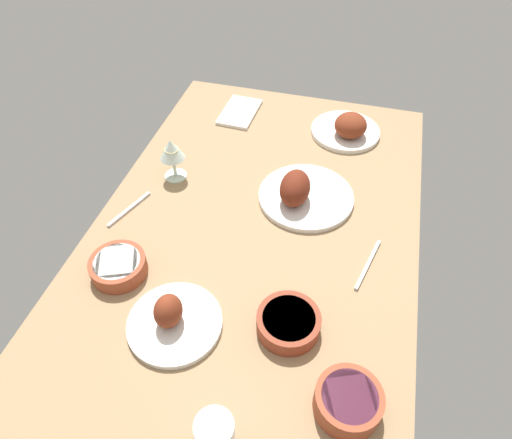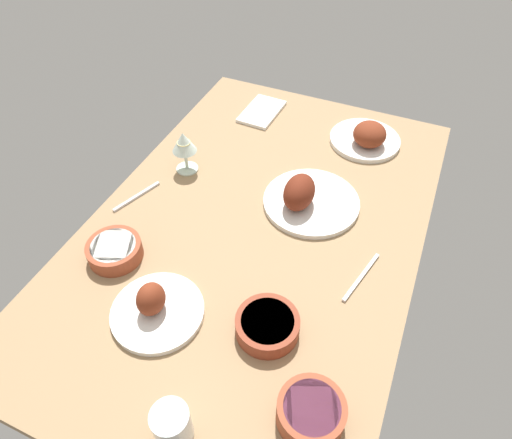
% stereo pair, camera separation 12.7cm
% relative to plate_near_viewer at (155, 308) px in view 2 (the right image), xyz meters
% --- Properties ---
extents(dining_table, '(1.40, 0.90, 0.04)m').
position_rel_plate_near_viewer_xyz_m(dining_table, '(0.36, -0.10, -0.04)').
color(dining_table, '#937551').
rests_on(dining_table, ground).
extents(plate_near_viewer, '(0.22, 0.22, 0.10)m').
position_rel_plate_near_viewer_xyz_m(plate_near_viewer, '(0.00, 0.00, 0.00)').
color(plate_near_viewer, silver).
rests_on(plate_near_viewer, dining_table).
extents(plate_center_main, '(0.24, 0.24, 0.09)m').
position_rel_plate_near_viewer_xyz_m(plate_center_main, '(0.85, -0.30, 0.01)').
color(plate_center_main, silver).
rests_on(plate_center_main, dining_table).
extents(plate_far_side, '(0.28, 0.28, 0.11)m').
position_rel_plate_near_viewer_xyz_m(plate_far_side, '(0.49, -0.21, 0.01)').
color(plate_far_side, silver).
rests_on(plate_far_side, dining_table).
extents(bowl_potatoes, '(0.15, 0.15, 0.05)m').
position_rel_plate_near_viewer_xyz_m(bowl_potatoes, '(0.06, -0.26, 0.00)').
color(bowl_potatoes, brown).
rests_on(bowl_potatoes, dining_table).
extents(bowl_cream, '(0.14, 0.14, 0.05)m').
position_rel_plate_near_viewer_xyz_m(bowl_cream, '(0.11, 0.19, 0.00)').
color(bowl_cream, brown).
rests_on(bowl_cream, dining_table).
extents(bowl_onions, '(0.14, 0.14, 0.06)m').
position_rel_plate_near_viewer_xyz_m(bowl_onions, '(-0.09, -0.42, 0.01)').
color(bowl_onions, brown).
rests_on(bowl_onions, dining_table).
extents(wine_glass, '(0.08, 0.08, 0.14)m').
position_rel_plate_near_viewer_xyz_m(wine_glass, '(0.50, 0.19, 0.07)').
color(wine_glass, silver).
rests_on(wine_glass, dining_table).
extents(water_tumbler, '(0.08, 0.08, 0.09)m').
position_rel_plate_near_viewer_xyz_m(water_tumbler, '(-0.22, -0.18, 0.02)').
color(water_tumbler, silver).
rests_on(water_tumbler, dining_table).
extents(folded_napkin, '(0.20, 0.13, 0.01)m').
position_rel_plate_near_viewer_xyz_m(folded_napkin, '(0.88, 0.10, -0.02)').
color(folded_napkin, white).
rests_on(folded_napkin, dining_table).
extents(fork_loose, '(0.18, 0.05, 0.01)m').
position_rel_plate_near_viewer_xyz_m(fork_loose, '(0.30, -0.42, -0.02)').
color(fork_loose, silver).
rests_on(fork_loose, dining_table).
extents(spoon_loose, '(0.16, 0.06, 0.01)m').
position_rel_plate_near_viewer_xyz_m(spoon_loose, '(0.32, 0.27, -0.02)').
color(spoon_loose, silver).
rests_on(spoon_loose, dining_table).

